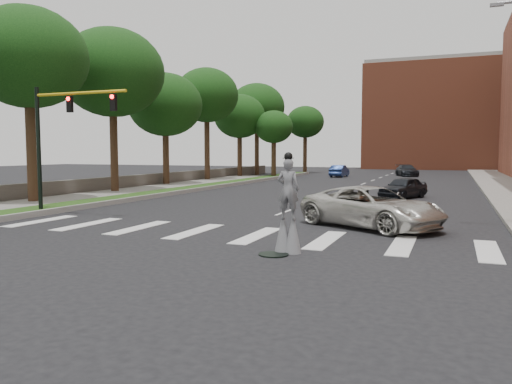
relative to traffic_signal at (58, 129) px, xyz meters
name	(u,v)px	position (x,y,z in m)	size (l,w,h in m)	color
ground_plane	(213,238)	(9.78, -3.00, -4.15)	(160.00, 160.00, 0.00)	black
grass_median	(196,188)	(-1.72, 17.00, -4.03)	(2.00, 60.00, 0.25)	#1E3F12
median_curb	(208,188)	(-0.67, 17.00, -4.01)	(0.20, 60.00, 0.28)	gray
sidewalk_left	(82,198)	(-4.72, 7.00, -4.06)	(4.00, 60.00, 0.18)	slate
stone_wall	(153,180)	(-7.22, 19.00, -3.60)	(0.50, 56.00, 1.10)	#524D47
manhole	(274,254)	(12.78, -5.00, -4.13)	(0.90, 0.90, 0.04)	black
building_backdrop	(443,117)	(15.78, 75.00, 4.85)	(26.00, 14.00, 18.00)	#A24E33
traffic_signal	(58,129)	(0.00, 0.00, 0.00)	(5.30, 0.23, 6.20)	black
stilt_performer	(288,212)	(13.07, -4.50, -2.90)	(0.84, 0.52, 3.07)	#362315
suv_crossing	(372,207)	(14.68, 1.53, -3.31)	(2.78, 6.03, 1.67)	beige
car_near	(403,188)	(14.67, 15.12, -3.44)	(1.68, 4.17, 1.42)	black
car_mid	(339,171)	(4.91, 40.83, -3.44)	(1.51, 4.33, 1.43)	navy
car_far	(407,170)	(12.34, 45.60, -3.43)	(2.01, 4.93, 1.43)	black
tree_1	(28,58)	(-5.23, 3.43, 4.28)	(6.81, 6.81, 11.36)	#362315
tree_2	(112,73)	(-5.49, 11.40, 4.59)	(7.52, 7.52, 11.97)	#362315
tree_3	(165,105)	(-6.30, 19.80, 3.04)	(6.59, 6.59, 10.03)	#362315
tree_4	(207,96)	(-6.28, 27.82, 4.69)	(6.60, 6.60, 11.69)	#362315
tree_5	(257,107)	(-6.31, 42.07, 4.64)	(7.23, 7.23, 11.89)	#362315
tree_6	(274,127)	(-1.84, 36.10, 1.70)	(4.46, 4.46, 7.81)	#362315
tree_7	(305,122)	(-2.12, 50.24, 3.05)	(5.32, 5.32, 9.52)	#362315
tree_8	(240,117)	(-5.96, 35.62, 3.03)	(6.08, 6.08, 9.80)	#362315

